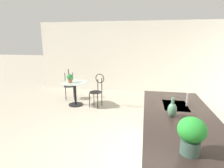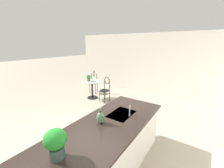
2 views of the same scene
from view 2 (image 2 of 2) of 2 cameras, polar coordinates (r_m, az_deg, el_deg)
The scene contains 10 objects.
ground_plane at distance 3.66m, azimuth -11.22°, elevation -22.44°, with size 40.00×40.00×0.00m, color #B2A893.
wall_left_window at distance 6.63m, azimuth 15.33°, elevation 7.44°, with size 0.12×7.80×2.70m, color silver.
kitchen_island at distance 2.75m, azimuth -2.84°, elevation -24.68°, with size 2.80×1.06×0.92m.
bistro_table at distance 6.10m, azimuth -7.90°, elevation -1.56°, with size 0.80×0.80×0.74m.
chair_near_window at distance 6.81m, azimuth -7.31°, elevation 1.39°, with size 0.52×0.51×1.04m.
chair_by_island at distance 5.60m, azimuth -2.63°, elevation -1.64°, with size 0.45×0.51×1.04m.
sink_faucet at distance 2.75m, azimuth 7.09°, elevation -10.65°, with size 0.02×0.02×0.22m, color #B2B5BA.
potted_plant_on_table at distance 6.03m, azimuth -9.30°, elevation 2.55°, with size 0.19×0.19×0.26m.
potted_plant_counter_far at distance 1.93m, azimuth -21.60°, elevation -20.69°, with size 0.27×0.27×0.38m.
vase_on_counter at distance 2.52m, azimuth -4.68°, elevation -13.14°, with size 0.13×0.13×0.29m.
Camera 2 is at (1.96, 2.13, 2.25)m, focal length 22.93 mm.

